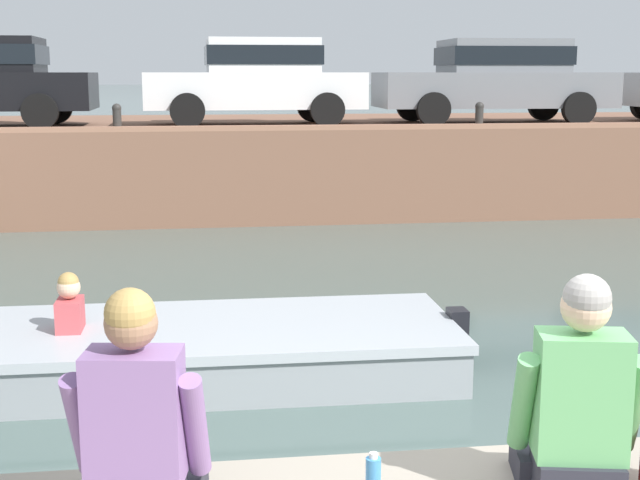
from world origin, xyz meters
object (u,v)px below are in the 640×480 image
at_px(motorboat_passing, 134,353).
at_px(bottle_drink, 373,478).
at_px(car_left_inner_white, 257,78).
at_px(car_centre_grey, 496,78).
at_px(mooring_bollard_east, 479,114).
at_px(mooring_bollard_mid, 117,116).
at_px(person_seated_left, 138,435).
at_px(person_seated_right, 577,413).

xyz_separation_m(motorboat_passing, bottle_drink, (1.26, -3.87, 0.64)).
xyz_separation_m(car_left_inner_white, car_centre_grey, (4.49, -0.00, 0.00)).
xyz_separation_m(car_centre_grey, mooring_bollard_east, (-0.78, -1.47, -0.61)).
relative_size(motorboat_passing, mooring_bollard_mid, 13.53).
xyz_separation_m(person_seated_left, bottle_drink, (0.94, 0.09, -0.28)).
bearing_deg(person_seated_left, mooring_bollard_mid, 95.15).
xyz_separation_m(motorboat_passing, car_centre_grey, (6.14, 9.10, 2.21)).
relative_size(motorboat_passing, bottle_drink, 29.52).
bearing_deg(person_seated_left, bottle_drink, 5.21).
xyz_separation_m(car_left_inner_white, person_seated_right, (0.44, -13.06, -1.29)).
bearing_deg(mooring_bollard_mid, bottle_drink, -80.21).
height_order(motorboat_passing, car_centre_grey, car_centre_grey).
bearing_deg(mooring_bollard_mid, car_left_inner_white, 31.86).
relative_size(car_left_inner_white, person_seated_right, 4.07).
height_order(car_centre_grey, person_seated_right, car_centre_grey).
bearing_deg(car_centre_grey, person_seated_right, -107.22).
relative_size(mooring_bollard_mid, person_seated_left, 0.46).
relative_size(motorboat_passing, car_left_inner_white, 1.53).
bearing_deg(motorboat_passing, person_seated_left, -85.37).
bearing_deg(person_seated_right, car_left_inner_white, 91.92).
height_order(mooring_bollard_east, bottle_drink, mooring_bollard_east).
distance_m(motorboat_passing, car_left_inner_white, 9.51).
height_order(motorboat_passing, car_left_inner_white, car_left_inner_white).
height_order(mooring_bollard_mid, person_seated_right, mooring_bollard_mid).
xyz_separation_m(mooring_bollard_mid, bottle_drink, (1.98, -11.49, -0.96)).
xyz_separation_m(person_seated_right, bottle_drink, (-0.83, 0.09, -0.28)).
height_order(car_centre_grey, person_seated_left, car_centre_grey).
distance_m(person_seated_left, person_seated_right, 1.77).
xyz_separation_m(motorboat_passing, person_seated_left, (0.32, -3.96, 0.92)).
xyz_separation_m(car_centre_grey, person_seated_left, (-5.82, -13.05, -1.29)).
height_order(car_left_inner_white, bottle_drink, car_left_inner_white).
height_order(mooring_bollard_east, person_seated_left, mooring_bollard_east).
bearing_deg(bottle_drink, mooring_bollard_mid, 99.79).
relative_size(motorboat_passing, person_seated_right, 6.24).
xyz_separation_m(car_left_inner_white, person_seated_left, (-1.33, -13.06, -1.29)).
height_order(mooring_bollard_mid, mooring_bollard_east, same).
bearing_deg(person_seated_right, person_seated_left, 179.77).
bearing_deg(car_centre_grey, mooring_bollard_mid, -167.88).
bearing_deg(motorboat_passing, car_centre_grey, 56.00).
relative_size(car_centre_grey, bottle_drink, 21.35).
relative_size(mooring_bollard_mid, person_seated_right, 0.46).
relative_size(car_left_inner_white, mooring_bollard_east, 8.84).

